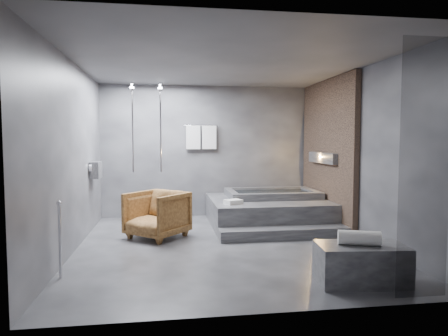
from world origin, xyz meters
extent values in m
plane|color=#2B2B2D|center=(0.00, 0.00, 0.00)|extent=(5.00, 5.00, 0.00)
cube|color=#47484A|center=(0.00, 0.00, 2.80)|extent=(4.50, 5.00, 0.04)
cube|color=#343439|center=(0.00, 2.50, 1.40)|extent=(4.50, 0.04, 2.80)
cube|color=#343439|center=(0.00, -2.50, 1.40)|extent=(4.50, 0.04, 2.80)
cube|color=#343439|center=(-2.25, 0.00, 1.40)|extent=(0.04, 5.00, 2.80)
cube|color=#343439|center=(2.25, 0.00, 1.40)|extent=(0.04, 5.00, 2.80)
cube|color=#82634C|center=(2.19, 1.25, 1.40)|extent=(0.10, 2.40, 2.78)
cube|color=#FF9938|center=(2.11, 1.25, 1.30)|extent=(0.14, 1.20, 0.20)
cube|color=slate|center=(-2.16, 1.40, 1.10)|extent=(0.16, 0.42, 0.30)
imported|color=beige|center=(-2.15, 1.30, 1.05)|extent=(0.08, 0.08, 0.21)
imported|color=beige|center=(-2.15, 1.50, 1.03)|extent=(0.07, 0.07, 0.15)
cylinder|color=silver|center=(-1.00, 2.05, 1.90)|extent=(0.04, 0.04, 1.80)
cylinder|color=silver|center=(-1.55, 2.05, 1.90)|extent=(0.04, 0.04, 1.80)
cylinder|color=silver|center=(-0.15, 2.44, 1.95)|extent=(0.75, 0.02, 0.02)
cube|color=white|center=(-0.32, 2.42, 1.70)|extent=(0.30, 0.06, 0.50)
cube|color=white|center=(0.02, 2.42, 1.70)|extent=(0.30, 0.06, 0.50)
cylinder|color=silver|center=(-2.15, -1.20, 0.45)|extent=(0.04, 0.04, 0.90)
cube|color=black|center=(1.65, -2.45, 1.35)|extent=(0.55, 0.01, 2.60)
cube|color=#2F3032|center=(1.05, 1.45, 0.25)|extent=(2.20, 2.00, 0.50)
cube|color=#2F3032|center=(1.05, 0.27, 0.09)|extent=(2.20, 0.36, 0.18)
cube|color=#2F2F31|center=(1.31, -1.86, 0.22)|extent=(1.05, 0.65, 0.45)
imported|color=#492B12|center=(-1.06, 0.65, 0.39)|extent=(1.20, 1.20, 0.79)
cylinder|color=white|center=(1.27, -1.88, 0.53)|extent=(0.49, 0.32, 0.17)
cube|color=silver|center=(0.29, 0.90, 0.54)|extent=(0.35, 0.32, 0.08)
camera|label=1|loc=(-0.90, -6.07, 1.64)|focal=32.00mm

